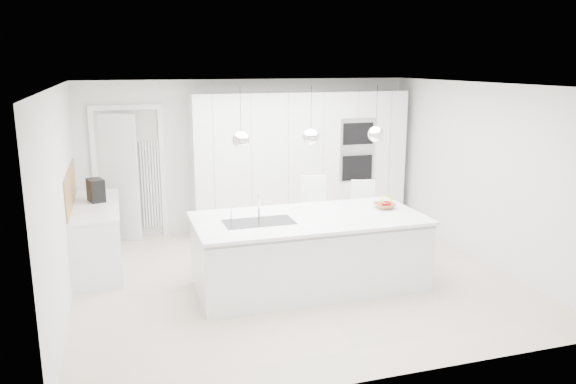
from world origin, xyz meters
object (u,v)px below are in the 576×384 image
object	(u,v)px
espresso_machine	(96,190)
bar_stool_left	(316,219)
fruit_bowl	(385,206)
island_base	(310,254)
bar_stool_right	(366,220)

from	to	relation	value
espresso_machine	bar_stool_left	size ratio (longest dim) A/B	0.26
espresso_machine	bar_stool_left	world-z (taller)	espresso_machine
fruit_bowl	espresso_machine	size ratio (longest dim) A/B	0.89
island_base	bar_stool_left	bearing A→B (deg)	65.49
island_base	fruit_bowl	distance (m)	1.20
bar_stool_left	bar_stool_right	world-z (taller)	bar_stool_left
island_base	bar_stool_right	distance (m)	1.44
espresso_machine	bar_stool_left	bearing A→B (deg)	-30.13
espresso_machine	bar_stool_right	size ratio (longest dim) A/B	0.28
bar_stool_right	espresso_machine	bearing A→B (deg)	-172.28
espresso_machine	bar_stool_right	distance (m)	3.82
bar_stool_left	bar_stool_right	bearing A→B (deg)	2.01
espresso_machine	island_base	bearing A→B (deg)	-49.77
island_base	bar_stool_left	size ratio (longest dim) A/B	2.36
espresso_machine	bar_stool_right	world-z (taller)	espresso_machine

